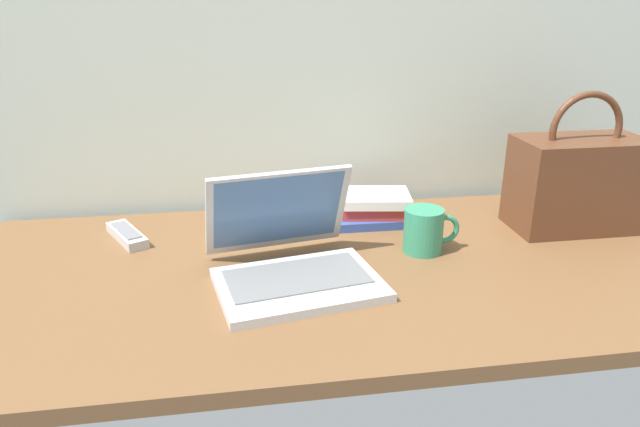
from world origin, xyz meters
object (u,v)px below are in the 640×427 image
Objects in this scene: handbag at (578,181)px; laptop at (291,257)px; coffee_mug at (425,230)px; remote_control_near at (127,235)px; book_stack at (376,208)px.

laptop is at bearing -166.81° from handbag.
coffee_mug is at bearing 15.42° from laptop.
laptop is 2.16× the size of remote_control_near.
coffee_mug is 0.61× the size of book_stack.
remote_control_near is 0.49× the size of handbag.
coffee_mug is (0.30, 0.08, 0.01)m from laptop.
book_stack reaches higher than remote_control_near.
book_stack is at bearing 166.85° from handbag.
book_stack is at bearing 48.57° from laptop.
handbag is (1.06, -0.09, 0.10)m from remote_control_near.
laptop is 1.07× the size of handbag.
laptop is 0.73m from handbag.
remote_control_near is at bearing 175.39° from handbag.
laptop reaches higher than remote_control_near.
laptop is 2.80× the size of coffee_mug.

